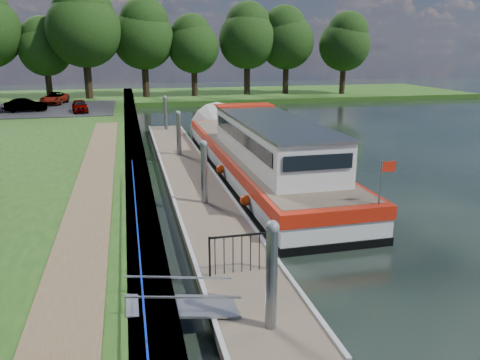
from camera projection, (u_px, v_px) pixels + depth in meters
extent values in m
plane|color=black|center=(264.00, 330.00, 11.07)|extent=(160.00, 160.00, 0.00)
cube|color=#473D2D|center=(136.00, 167.00, 24.41)|extent=(1.10, 90.00, 0.78)
cube|color=#224814|center=(240.00, 95.00, 62.31)|extent=(60.00, 18.00, 0.60)
cube|color=brown|center=(90.00, 205.00, 17.34)|extent=(1.60, 40.00, 0.05)
cube|color=black|center=(38.00, 109.00, 43.89)|extent=(14.00, 12.00, 0.06)
cube|color=#0C2DBF|center=(138.00, 235.00, 12.85)|extent=(0.04, 18.00, 0.04)
cube|color=#0C2DBF|center=(139.00, 247.00, 12.95)|extent=(0.03, 18.00, 0.03)
cylinder|color=#0C2DBF|center=(148.00, 359.00, 8.27)|extent=(0.04, 0.04, 0.72)
cylinder|color=#0C2DBF|center=(143.00, 301.00, 10.14)|extent=(0.04, 0.04, 0.72)
cylinder|color=#0C2DBF|center=(140.00, 262.00, 12.01)|extent=(0.04, 0.04, 0.72)
cylinder|color=#0C2DBF|center=(138.00, 233.00, 13.88)|extent=(0.04, 0.04, 0.72)
cylinder|color=#0C2DBF|center=(136.00, 211.00, 15.75)|extent=(0.04, 0.04, 0.72)
cylinder|color=#0C2DBF|center=(134.00, 193.00, 17.62)|extent=(0.04, 0.04, 0.72)
cylinder|color=#0C2DBF|center=(133.00, 179.00, 19.49)|extent=(0.04, 0.04, 0.72)
cylinder|color=#0C2DBF|center=(132.00, 168.00, 21.36)|extent=(0.04, 0.04, 0.72)
cube|color=brown|center=(190.00, 176.00, 23.15)|extent=(2.50, 30.00, 0.24)
cube|color=#9EA0A3|center=(253.00, 306.00, 11.99)|extent=(2.30, 5.00, 0.30)
cube|color=#9EA0A3|center=(203.00, 206.00, 19.47)|extent=(2.30, 5.00, 0.30)
cube|color=#9EA0A3|center=(181.00, 162.00, 26.95)|extent=(2.30, 5.00, 0.30)
cube|color=#9EA0A3|center=(168.00, 137.00, 34.43)|extent=(2.30, 5.00, 0.30)
cube|color=#9EA0A3|center=(214.00, 172.00, 23.38)|extent=(0.12, 30.00, 0.06)
cube|color=#9EA0A3|center=(166.00, 175.00, 22.84)|extent=(0.12, 30.00, 0.06)
cylinder|color=gray|center=(271.00, 299.00, 10.30)|extent=(0.26, 0.26, 3.40)
sphere|color=gray|center=(272.00, 227.00, 9.84)|extent=(0.30, 0.30, 0.30)
cylinder|color=gray|center=(204.00, 186.00, 18.72)|extent=(0.26, 0.26, 3.40)
sphere|color=gray|center=(203.00, 144.00, 18.25)|extent=(0.30, 0.30, 0.30)
cylinder|color=gray|center=(179.00, 143.00, 27.13)|extent=(0.26, 0.26, 3.40)
sphere|color=gray|center=(178.00, 113.00, 26.66)|extent=(0.30, 0.30, 0.30)
cylinder|color=gray|center=(166.00, 120.00, 35.54)|extent=(0.26, 0.26, 3.40)
sphere|color=gray|center=(165.00, 97.00, 35.08)|extent=(0.30, 0.30, 0.30)
cube|color=#A5A8AD|center=(183.00, 306.00, 10.96)|extent=(2.58, 1.00, 0.43)
cube|color=#A5A8AD|center=(184.00, 297.00, 10.37)|extent=(2.58, 0.04, 0.41)
cube|color=#A5A8AD|center=(179.00, 277.00, 11.27)|extent=(2.58, 0.04, 0.41)
cube|color=black|center=(210.00, 257.00, 12.66)|extent=(0.05, 0.05, 1.15)
cube|color=black|center=(273.00, 250.00, 13.06)|extent=(0.05, 0.05, 1.15)
cube|color=black|center=(242.00, 235.00, 12.71)|extent=(1.85, 0.05, 0.05)
cube|color=black|center=(215.00, 256.00, 12.69)|extent=(0.02, 0.02, 1.10)
cube|color=black|center=(224.00, 255.00, 12.75)|extent=(0.02, 0.02, 1.10)
cube|color=black|center=(233.00, 254.00, 12.81)|extent=(0.02, 0.02, 1.10)
cube|color=black|center=(242.00, 253.00, 12.86)|extent=(0.02, 0.02, 1.10)
cube|color=black|center=(251.00, 253.00, 12.92)|extent=(0.02, 0.02, 1.10)
cube|color=black|center=(259.00, 252.00, 12.97)|extent=(0.02, 0.02, 1.10)
cube|color=black|center=(268.00, 251.00, 13.03)|extent=(0.02, 0.02, 1.10)
cube|color=black|center=(256.00, 174.00, 24.62)|extent=(4.00, 20.00, 0.55)
cube|color=silver|center=(257.00, 163.00, 24.46)|extent=(3.96, 19.90, 0.65)
cube|color=red|center=(257.00, 152.00, 24.30)|extent=(4.04, 20.00, 0.48)
cube|color=brown|center=(257.00, 148.00, 24.24)|extent=(3.68, 19.20, 0.04)
cone|color=silver|center=(219.00, 131.00, 34.20)|extent=(4.00, 1.50, 4.00)
cube|color=silver|center=(271.00, 140.00, 21.66)|extent=(3.00, 11.00, 1.75)
cube|color=gray|center=(272.00, 120.00, 21.41)|extent=(3.10, 11.20, 0.10)
cube|color=black|center=(239.00, 136.00, 21.25)|extent=(0.04, 10.00, 0.55)
cube|color=black|center=(302.00, 133.00, 21.93)|extent=(0.04, 10.00, 0.55)
cube|color=black|center=(243.00, 118.00, 26.78)|extent=(2.60, 0.04, 0.55)
cube|color=black|center=(318.00, 162.00, 16.40)|extent=(2.60, 0.04, 0.55)
cube|color=red|center=(244.00, 105.00, 26.25)|extent=(3.20, 1.60, 0.06)
cylinder|color=gray|center=(380.00, 183.00, 15.31)|extent=(0.05, 0.05, 1.50)
cube|color=red|center=(389.00, 167.00, 15.21)|extent=(0.50, 0.02, 0.35)
sphere|color=#E4400C|center=(245.00, 200.00, 18.36)|extent=(0.44, 0.44, 0.44)
sphere|color=#E4400C|center=(221.00, 169.00, 23.04)|extent=(0.44, 0.44, 0.44)
sphere|color=#E4400C|center=(204.00, 149.00, 27.71)|extent=(0.44, 0.44, 0.44)
imported|color=#594C47|center=(271.00, 160.00, 17.83)|extent=(0.64, 0.74, 1.72)
cylinder|color=#332316|center=(49.00, 85.00, 54.51)|extent=(0.70, 0.70, 3.10)
sphere|color=black|center=(45.00, 50.00, 53.42)|extent=(5.85, 5.85, 5.85)
sphere|color=black|center=(42.00, 37.00, 53.14)|extent=(4.65, 4.65, 4.65)
cylinder|color=#332316|center=(88.00, 81.00, 53.04)|extent=(0.84, 0.84, 4.29)
sphere|color=black|center=(84.00, 30.00, 51.54)|extent=(8.10, 8.10, 8.10)
sphere|color=black|center=(83.00, 11.00, 51.13)|extent=(6.44, 6.44, 6.44)
cylinder|color=#332316|center=(146.00, 81.00, 56.43)|extent=(0.79, 0.79, 3.83)
sphere|color=black|center=(143.00, 38.00, 55.09)|extent=(7.24, 7.24, 7.24)
sphere|color=black|center=(144.00, 22.00, 54.42)|extent=(5.75, 5.75, 5.75)
cylinder|color=#332316|center=(195.00, 82.00, 57.59)|extent=(0.72, 0.72, 3.26)
sphere|color=black|center=(194.00, 47.00, 56.45)|extent=(6.16, 6.16, 6.16)
sphere|color=black|center=(191.00, 34.00, 56.22)|extent=(4.89, 4.89, 4.89)
cylinder|color=#332316|center=(247.00, 79.00, 59.32)|extent=(0.78, 0.78, 3.77)
sphere|color=black|center=(247.00, 40.00, 58.00)|extent=(7.13, 7.13, 7.13)
sphere|color=black|center=(248.00, 25.00, 57.76)|extent=(5.66, 5.66, 5.66)
cylinder|color=#332316|center=(286.00, 79.00, 60.52)|extent=(0.77, 0.77, 3.65)
sphere|color=black|center=(287.00, 42.00, 59.24)|extent=(6.89, 6.89, 6.89)
sphere|color=black|center=(284.00, 27.00, 58.70)|extent=(5.47, 5.47, 5.47)
cylinder|color=#332316|center=(342.00, 80.00, 60.40)|extent=(0.74, 0.74, 3.41)
sphere|color=black|center=(344.00, 45.00, 59.21)|extent=(6.43, 6.43, 6.43)
sphere|color=black|center=(348.00, 32.00, 58.61)|extent=(5.11, 5.11, 5.11)
imported|color=#999999|center=(80.00, 106.00, 41.75)|extent=(1.71, 3.39, 1.11)
imported|color=#999999|center=(26.00, 105.00, 41.95)|extent=(3.69, 1.71, 1.17)
imported|color=#999999|center=(54.00, 98.00, 47.53)|extent=(2.63, 4.54, 1.19)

